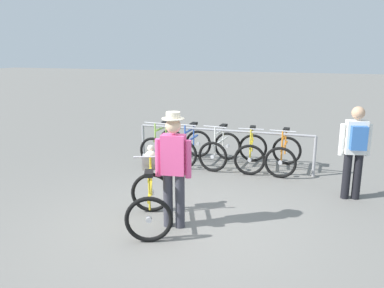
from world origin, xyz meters
The scene contains 10 objects.
ground_plane centered at (0.00, 0.00, 0.00)m, with size 80.00×80.00×0.00m, color slate.
bike_rack_rail centered at (-0.19, 3.00, 0.68)m, with size 3.91×0.11×0.88m.
racked_bike_lime centered at (-1.70, 3.16, 0.37)m, with size 0.71×1.13×0.97m.
racked_bike_blue centered at (-1.00, 3.17, 0.37)m, with size 0.68×1.11×0.97m.
racked_bike_white centered at (-0.30, 3.18, 0.37)m, with size 0.74×1.15×0.97m.
racked_bike_yellow centered at (0.40, 3.19, 0.37)m, with size 0.77×1.16×0.97m.
racked_bike_orange centered at (1.10, 3.20, 0.37)m, with size 0.69×1.12×0.97m.
featured_bicycle centered at (-0.54, -0.06, 0.49)m, with size 1.02×1.26×1.09m.
person_with_featured_bike centered at (-0.15, -0.09, 0.95)m, with size 0.53×0.32×1.72m.
pedestrian_with_backpack centered at (2.40, 1.94, 0.94)m, with size 0.52×0.39×1.64m.
Camera 1 is at (1.82, -5.08, 2.58)m, focal length 36.44 mm.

